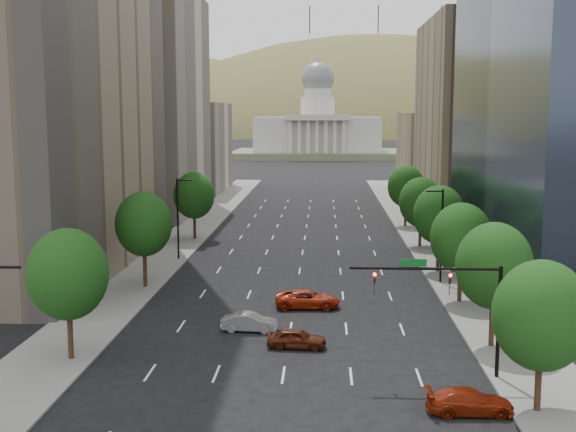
% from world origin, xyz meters
% --- Properties ---
extents(sidewalk_left, '(6.00, 200.00, 0.15)m').
position_xyz_m(sidewalk_left, '(-15.50, 60.00, 0.07)').
color(sidewalk_left, slate).
rests_on(sidewalk_left, ground).
extents(sidewalk_right, '(6.00, 200.00, 0.15)m').
position_xyz_m(sidewalk_right, '(15.50, 60.00, 0.07)').
color(sidewalk_right, slate).
rests_on(sidewalk_right, ground).
extents(midrise_cream_left, '(14.00, 30.00, 35.00)m').
position_xyz_m(midrise_cream_left, '(-25.00, 103.00, 17.50)').
color(midrise_cream_left, beige).
rests_on(midrise_cream_left, ground).
extents(filler_left, '(14.00, 26.00, 18.00)m').
position_xyz_m(filler_left, '(-25.00, 136.00, 9.00)').
color(filler_left, beige).
rests_on(filler_left, ground).
extents(parking_tan_right, '(14.00, 30.00, 30.00)m').
position_xyz_m(parking_tan_right, '(25.00, 100.00, 15.00)').
color(parking_tan_right, '#8C7759').
rests_on(parking_tan_right, ground).
extents(filler_right, '(14.00, 26.00, 16.00)m').
position_xyz_m(filler_right, '(25.00, 133.00, 8.00)').
color(filler_right, '#8C7759').
rests_on(filler_right, ground).
extents(tree_right_0, '(5.20, 5.20, 8.39)m').
position_xyz_m(tree_right_0, '(14.00, 25.00, 5.39)').
color(tree_right_0, '#382316').
rests_on(tree_right_0, ground).
extents(tree_right_1, '(5.20, 5.20, 8.75)m').
position_xyz_m(tree_right_1, '(14.00, 36.00, 5.75)').
color(tree_right_1, '#382316').
rests_on(tree_right_1, ground).
extents(tree_right_2, '(5.20, 5.20, 8.61)m').
position_xyz_m(tree_right_2, '(14.00, 48.00, 5.60)').
color(tree_right_2, '#382316').
rests_on(tree_right_2, ground).
extents(tree_right_3, '(5.20, 5.20, 8.89)m').
position_xyz_m(tree_right_3, '(14.00, 60.00, 5.89)').
color(tree_right_3, '#382316').
rests_on(tree_right_3, ground).
extents(tree_right_4, '(5.20, 5.20, 8.46)m').
position_xyz_m(tree_right_4, '(14.00, 74.00, 5.46)').
color(tree_right_4, '#382316').
rests_on(tree_right_4, ground).
extents(tree_right_5, '(5.20, 5.20, 8.75)m').
position_xyz_m(tree_right_5, '(14.00, 90.00, 5.75)').
color(tree_right_5, '#382316').
rests_on(tree_right_5, ground).
extents(tree_left_0, '(5.20, 5.20, 8.75)m').
position_xyz_m(tree_left_0, '(-14.00, 32.00, 5.75)').
color(tree_left_0, '#382316').
rests_on(tree_left_0, ground).
extents(tree_left_1, '(5.20, 5.20, 8.97)m').
position_xyz_m(tree_left_1, '(-14.00, 52.00, 5.96)').
color(tree_left_1, '#382316').
rests_on(tree_left_1, ground).
extents(tree_left_2, '(5.20, 5.20, 8.68)m').
position_xyz_m(tree_left_2, '(-14.00, 78.00, 5.68)').
color(tree_left_2, '#382316').
rests_on(tree_left_2, ground).
extents(streetlight_rn, '(1.70, 0.20, 9.00)m').
position_xyz_m(streetlight_rn, '(13.44, 55.00, 4.84)').
color(streetlight_rn, black).
rests_on(streetlight_rn, ground).
extents(streetlight_ln, '(1.70, 0.20, 9.00)m').
position_xyz_m(streetlight_ln, '(-13.44, 65.00, 4.84)').
color(streetlight_ln, black).
rests_on(streetlight_ln, ground).
extents(traffic_signal, '(9.12, 0.40, 7.38)m').
position_xyz_m(traffic_signal, '(10.53, 30.00, 5.17)').
color(traffic_signal, black).
rests_on(traffic_signal, ground).
extents(capitol, '(60.00, 40.00, 35.20)m').
position_xyz_m(capitol, '(0.00, 249.71, 8.58)').
color(capitol, '#596647').
rests_on(capitol, ground).
extents(foothills, '(720.00, 413.00, 263.00)m').
position_xyz_m(foothills, '(34.67, 599.39, -37.78)').
color(foothills, olive).
rests_on(foothills, ground).
extents(car_red_near, '(4.72, 2.06, 1.35)m').
position_xyz_m(car_red_near, '(10.33, 24.69, 0.68)').
color(car_red_near, maroon).
rests_on(car_red_near, ground).
extents(car_maroon, '(4.14, 1.85, 1.38)m').
position_xyz_m(car_maroon, '(0.62, 35.27, 0.69)').
color(car_maroon, '#44170B').
rests_on(car_maroon, ground).
extents(car_silver, '(4.25, 1.71, 1.37)m').
position_xyz_m(car_silver, '(-3.00, 39.02, 0.69)').
color(car_silver, gray).
rests_on(car_silver, ground).
extents(car_red_far, '(5.42, 2.66, 1.48)m').
position_xyz_m(car_red_far, '(1.12, 45.77, 0.74)').
color(car_red_far, '#991F0B').
rests_on(car_red_far, ground).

